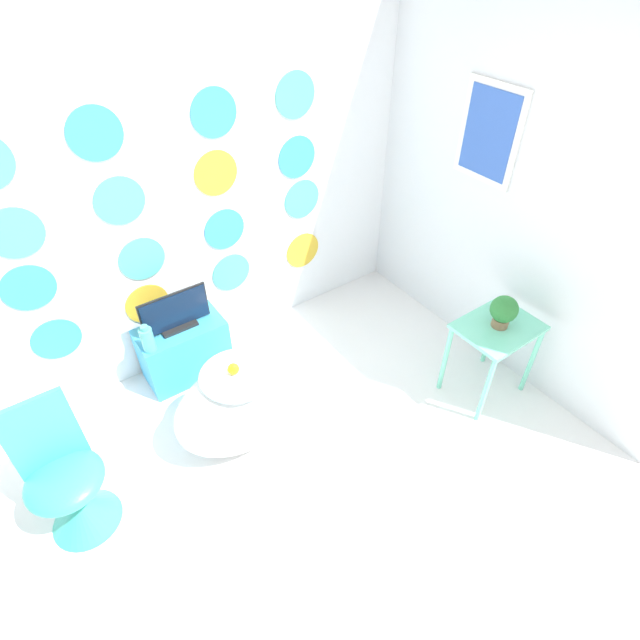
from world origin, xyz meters
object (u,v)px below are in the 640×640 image
(tv, at_px, (175,313))
(potted_plant_left, at_px, (504,311))
(chair, at_px, (72,493))
(vase, at_px, (148,339))
(bathtub, at_px, (241,405))

(tv, height_order, potted_plant_left, potted_plant_left)
(chair, bearing_deg, vase, 41.40)
(chair, distance_m, potted_plant_left, 2.67)
(tv, xyz_separation_m, potted_plant_left, (1.61, -1.34, 0.16))
(vase, bearing_deg, chair, -138.60)
(potted_plant_left, bearing_deg, chair, 166.28)
(bathtub, bearing_deg, vase, 115.57)
(chair, height_order, vase, chair)
(tv, bearing_deg, bathtub, -84.86)
(chair, distance_m, tv, 1.22)
(tv, height_order, vase, tv)
(bathtub, relative_size, potted_plant_left, 3.82)
(bathtub, bearing_deg, tv, 95.14)
(tv, xyz_separation_m, vase, (-0.24, -0.10, -0.03))
(bathtub, relative_size, tv, 1.82)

